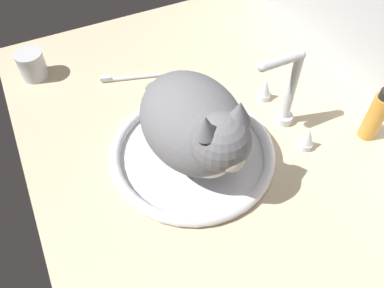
# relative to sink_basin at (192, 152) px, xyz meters

# --- Properties ---
(countertop) EXTENTS (1.23, 0.84, 0.03)m
(countertop) POSITION_rel_sink_basin_xyz_m (0.03, 0.07, -0.03)
(countertop) COLOR #CCB793
(countertop) RESTS_ON ground
(sink_basin) EXTENTS (0.36, 0.36, 0.03)m
(sink_basin) POSITION_rel_sink_basin_xyz_m (0.00, 0.00, 0.00)
(sink_basin) COLOR white
(sink_basin) RESTS_ON countertop
(faucet) EXTENTS (0.21, 0.12, 0.21)m
(faucet) POSITION_rel_sink_basin_xyz_m (0.00, 0.23, 0.07)
(faucet) COLOR silver
(faucet) RESTS_ON countertop
(cat) EXTENTS (0.37, 0.21, 0.21)m
(cat) POSITION_rel_sink_basin_xyz_m (0.02, 0.00, 0.10)
(cat) COLOR slate
(cat) RESTS_ON sink_basin
(amber_bottle) EXTENTS (0.04, 0.04, 0.14)m
(amber_bottle) POSITION_rel_sink_basin_xyz_m (0.12, 0.39, 0.05)
(amber_bottle) COLOR gold
(amber_bottle) RESTS_ON countertop
(metal_jar) EXTENTS (0.07, 0.07, 0.07)m
(metal_jar) POSITION_rel_sink_basin_xyz_m (-0.42, -0.26, 0.03)
(metal_jar) COLOR #B2B5BA
(metal_jar) RESTS_ON countertop
(toothbrush) EXTENTS (0.05, 0.16, 0.02)m
(toothbrush) POSITION_rel_sink_basin_xyz_m (-0.30, -0.04, -0.00)
(toothbrush) COLOR silver
(toothbrush) RESTS_ON countertop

